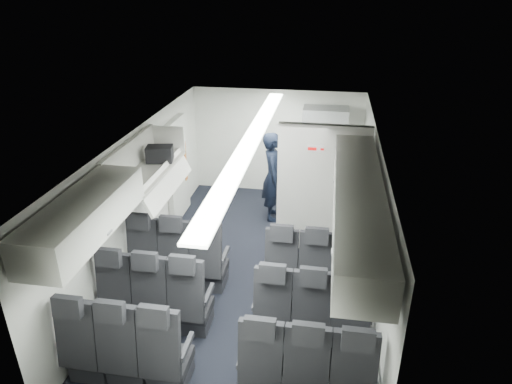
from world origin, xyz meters
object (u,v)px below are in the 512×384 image
(seat_row_mid, at_px, (232,309))
(carry_on_bag, at_px, (160,154))
(flight_attendant, at_px, (273,176))
(boarding_door, at_px, (177,169))
(galley_unit, at_px, (323,155))
(seat_row_front, at_px, (245,268))
(seat_row_rear, at_px, (213,364))

(seat_row_mid, height_order, carry_on_bag, carry_on_bag)
(flight_attendant, bearing_deg, boarding_door, 91.71)
(galley_unit, bearing_deg, flight_attendant, -133.20)
(galley_unit, distance_m, carry_on_bag, 3.60)
(galley_unit, height_order, carry_on_bag, carry_on_bag)
(flight_attendant, bearing_deg, carry_on_bag, 133.46)
(seat_row_front, relative_size, seat_row_rear, 1.00)
(carry_on_bag, bearing_deg, seat_row_front, -35.54)
(seat_row_front, height_order, carry_on_bag, carry_on_bag)
(seat_row_mid, relative_size, flight_attendant, 2.00)
(galley_unit, distance_m, flight_attendant, 1.27)
(seat_row_rear, distance_m, carry_on_bag, 3.11)
(seat_row_rear, xyz_separation_m, flight_attendant, (0.08, 4.13, 0.43))
(galley_unit, bearing_deg, seat_row_rear, -100.65)
(seat_row_rear, distance_m, galley_unit, 5.17)
(seat_row_mid, xyz_separation_m, seat_row_rear, (0.00, -0.90, 0.00))
(seat_row_front, xyz_separation_m, seat_row_mid, (0.00, -0.90, 0.00))
(seat_row_mid, distance_m, galley_unit, 4.30)
(carry_on_bag, bearing_deg, galley_unit, 37.85)
(seat_row_front, relative_size, galley_unit, 1.75)
(seat_row_mid, xyz_separation_m, carry_on_bag, (-1.36, 1.52, 1.39))
(seat_row_mid, height_order, galley_unit, galley_unit)
(seat_row_front, bearing_deg, seat_row_rear, -90.00)
(seat_row_rear, height_order, galley_unit, galley_unit)
(carry_on_bag, bearing_deg, flight_attendant, 38.93)
(seat_row_rear, bearing_deg, seat_row_mid, 90.00)
(galley_unit, relative_size, flight_attendant, 1.14)
(flight_attendant, relative_size, carry_on_bag, 4.49)
(boarding_door, bearing_deg, seat_row_rear, -67.13)
(galley_unit, relative_size, carry_on_bag, 5.13)
(seat_row_mid, bearing_deg, seat_row_front, 90.00)
(seat_row_front, bearing_deg, boarding_door, 128.16)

